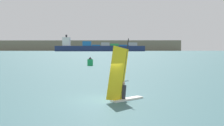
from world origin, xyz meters
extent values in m
plane|color=#386066|center=(0.00, 0.00, 0.00)|extent=(4000.00, 4000.00, 0.00)
cube|color=white|center=(1.58, -0.15, 0.06)|extent=(2.38, 1.99, 0.12)
cylinder|color=black|center=(1.36, -0.31, 2.14)|extent=(0.67, 0.53, 4.06)
cube|color=yellow|center=(0.88, -0.68, 1.84)|extent=(1.57, 1.20, 3.67)
cylinder|color=black|center=(1.13, -0.49, 1.30)|extent=(1.09, 0.83, 0.04)
cylinder|color=#2D2D33|center=(1.30, -0.36, 0.58)|extent=(0.53, 0.51, 0.96)
sphere|color=tan|center=(1.30, -0.36, 1.17)|extent=(0.22, 0.22, 0.22)
cube|color=navy|center=(7.59, 592.29, 6.16)|extent=(203.60, 34.63, 12.32)
cube|color=silver|center=(-69.55, 593.75, 22.03)|extent=(16.47, 22.30, 19.41)
cylinder|color=black|center=(-69.55, 593.75, 34.73)|extent=(4.00, 4.00, 6.00)
cube|color=#1E66AD|center=(-22.71, 592.86, 17.52)|extent=(19.41, 28.05, 10.40)
cube|color=#1E66AD|center=(-1.73, 592.46, 13.62)|extent=(19.41, 28.05, 2.60)
cube|color=#99999E|center=(19.25, 592.06, 16.22)|extent=(19.41, 28.05, 7.80)
cube|color=#2D8C47|center=(40.23, 591.66, 14.92)|extent=(19.41, 28.05, 5.20)
cube|color=#1E66AD|center=(61.21, 591.27, 13.62)|extent=(19.41, 28.05, 2.60)
cube|color=#99999E|center=(82.19, 590.87, 16.22)|extent=(19.41, 28.05, 7.80)
cube|color=#756B56|center=(-179.29, 1109.64, 18.42)|extent=(1007.17, 429.12, 36.84)
cylinder|color=#19994C|center=(-1.89, 38.84, 0.69)|extent=(1.21, 1.21, 1.38)
cone|color=black|center=(-1.89, 38.84, 1.63)|extent=(0.85, 0.85, 0.50)
camera|label=1|loc=(-0.49, -17.86, 3.40)|focal=42.47mm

